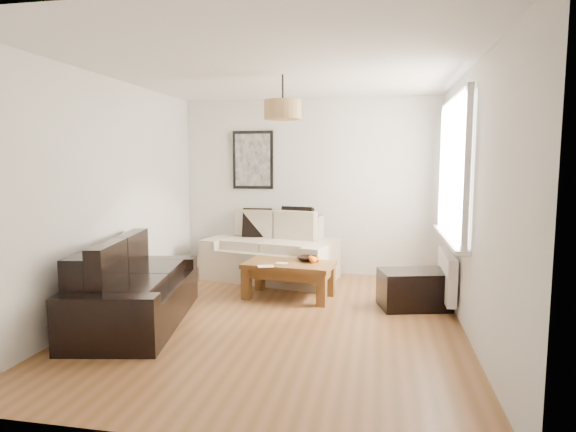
% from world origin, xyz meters
% --- Properties ---
extents(floor, '(4.50, 4.50, 0.00)m').
position_xyz_m(floor, '(0.00, 0.00, 0.00)').
color(floor, brown).
rests_on(floor, ground).
extents(ceiling, '(3.80, 4.50, 0.00)m').
position_xyz_m(ceiling, '(0.00, 0.00, 2.60)').
color(ceiling, white).
rests_on(ceiling, floor).
extents(wall_back, '(3.80, 0.04, 2.60)m').
position_xyz_m(wall_back, '(0.00, 2.25, 1.30)').
color(wall_back, silver).
rests_on(wall_back, floor).
extents(wall_front, '(3.80, 0.04, 2.60)m').
position_xyz_m(wall_front, '(0.00, -2.25, 1.30)').
color(wall_front, silver).
rests_on(wall_front, floor).
extents(wall_left, '(0.04, 4.50, 2.60)m').
position_xyz_m(wall_left, '(-1.90, 0.00, 1.30)').
color(wall_left, silver).
rests_on(wall_left, floor).
extents(wall_right, '(0.04, 4.50, 2.60)m').
position_xyz_m(wall_right, '(1.90, 0.00, 1.30)').
color(wall_right, silver).
rests_on(wall_right, floor).
extents(window_bay, '(0.14, 1.90, 1.60)m').
position_xyz_m(window_bay, '(1.86, 0.80, 1.60)').
color(window_bay, white).
rests_on(window_bay, wall_right).
extents(radiator, '(0.10, 0.90, 0.52)m').
position_xyz_m(radiator, '(1.82, 0.80, 0.38)').
color(radiator, white).
rests_on(radiator, wall_right).
extents(poster, '(0.62, 0.04, 0.87)m').
position_xyz_m(poster, '(-0.85, 2.22, 1.70)').
color(poster, black).
rests_on(poster, wall_back).
extents(pendant_shade, '(0.40, 0.40, 0.20)m').
position_xyz_m(pendant_shade, '(0.00, 0.30, 2.23)').
color(pendant_shade, tan).
rests_on(pendant_shade, ceiling).
extents(loveseat_cream, '(1.97, 1.35, 0.89)m').
position_xyz_m(loveseat_cream, '(-0.48, 1.78, 0.45)').
color(loveseat_cream, beige).
rests_on(loveseat_cream, floor).
extents(sofa_leather, '(1.24, 2.01, 0.81)m').
position_xyz_m(sofa_leather, '(-1.43, -0.34, 0.40)').
color(sofa_leather, black).
rests_on(sofa_leather, floor).
extents(coffee_table, '(1.15, 0.72, 0.44)m').
position_xyz_m(coffee_table, '(-0.04, 0.86, 0.22)').
color(coffee_table, brown).
rests_on(coffee_table, floor).
extents(ottoman, '(0.86, 0.66, 0.43)m').
position_xyz_m(ottoman, '(1.45, 0.73, 0.22)').
color(ottoman, black).
rests_on(ottoman, floor).
extents(cushion_left, '(0.43, 0.15, 0.43)m').
position_xyz_m(cushion_left, '(-0.73, 2.00, 0.77)').
color(cushion_left, black).
rests_on(cushion_left, loveseat_cream).
extents(cushion_right, '(0.48, 0.22, 0.46)m').
position_xyz_m(cushion_right, '(-0.14, 2.00, 0.79)').
color(cushion_right, black).
rests_on(cushion_right, loveseat_cream).
extents(fruit_bowl, '(0.27, 0.27, 0.06)m').
position_xyz_m(fruit_bowl, '(0.16, 1.01, 0.47)').
color(fruit_bowl, black).
rests_on(fruit_bowl, coffee_table).
extents(orange_a, '(0.09, 0.09, 0.09)m').
position_xyz_m(orange_a, '(0.26, 0.88, 0.48)').
color(orange_a, orange).
rests_on(orange_a, fruit_bowl).
extents(orange_b, '(0.09, 0.09, 0.07)m').
position_xyz_m(orange_b, '(0.31, 0.93, 0.48)').
color(orange_b, orange).
rests_on(orange_b, fruit_bowl).
extents(orange_c, '(0.07, 0.07, 0.06)m').
position_xyz_m(orange_c, '(0.22, 0.98, 0.48)').
color(orange_c, orange).
rests_on(orange_c, fruit_bowl).
extents(papers, '(0.22, 0.19, 0.01)m').
position_xyz_m(papers, '(-0.27, 0.59, 0.45)').
color(papers, white).
rests_on(papers, coffee_table).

